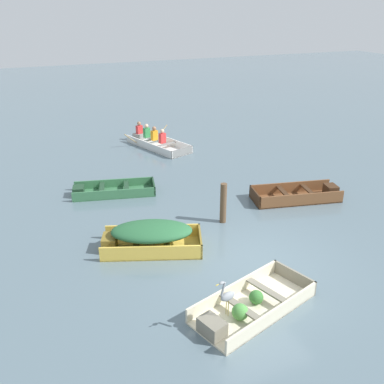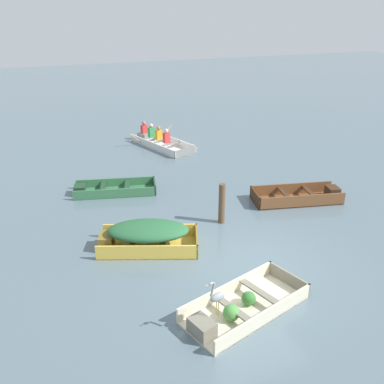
{
  "view_description": "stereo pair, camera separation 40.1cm",
  "coord_description": "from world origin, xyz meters",
  "px_view_note": "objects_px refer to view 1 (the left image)",
  "views": [
    {
      "loc": [
        -4.92,
        -7.64,
        5.89
      ],
      "look_at": [
        -0.01,
        3.9,
        0.35
      ],
      "focal_mm": 40.0,
      "sensor_mm": 36.0,
      "label": 1
    },
    {
      "loc": [
        -4.55,
        -7.8,
        5.89
      ],
      "look_at": [
        -0.01,
        3.9,
        0.35
      ],
      "focal_mm": 40.0,
      "sensor_mm": 36.0,
      "label": 2
    }
  ],
  "objects_px": {
    "heron_on_dinghy": "(227,296)",
    "mooring_post": "(223,203)",
    "rowboat_white_with_crew": "(155,141)",
    "skiff_yellow_far_moored": "(150,234)",
    "skiff_green_near_moored": "(111,191)",
    "skiff_wooden_brown_mid_moored": "(300,195)",
    "dinghy_cream_foreground": "(249,307)"
  },
  "relations": [
    {
      "from": "skiff_yellow_far_moored",
      "to": "dinghy_cream_foreground",
      "type": "bearing_deg",
      "value": -71.08
    },
    {
      "from": "skiff_green_near_moored",
      "to": "skiff_yellow_far_moored",
      "type": "height_order",
      "value": "skiff_yellow_far_moored"
    },
    {
      "from": "rowboat_white_with_crew",
      "to": "heron_on_dinghy",
      "type": "relative_size",
      "value": 4.16
    },
    {
      "from": "heron_on_dinghy",
      "to": "mooring_post",
      "type": "bearing_deg",
      "value": 63.95
    },
    {
      "from": "skiff_wooden_brown_mid_moored",
      "to": "rowboat_white_with_crew",
      "type": "distance_m",
      "value": 7.73
    },
    {
      "from": "skiff_green_near_moored",
      "to": "heron_on_dinghy",
      "type": "distance_m",
      "value": 7.48
    },
    {
      "from": "dinghy_cream_foreground",
      "to": "mooring_post",
      "type": "height_order",
      "value": "mooring_post"
    },
    {
      "from": "skiff_yellow_far_moored",
      "to": "mooring_post",
      "type": "distance_m",
      "value": 2.5
    },
    {
      "from": "dinghy_cream_foreground",
      "to": "skiff_yellow_far_moored",
      "type": "distance_m",
      "value": 3.39
    },
    {
      "from": "skiff_wooden_brown_mid_moored",
      "to": "skiff_green_near_moored",
      "type": "bearing_deg",
      "value": 152.99
    },
    {
      "from": "rowboat_white_with_crew",
      "to": "mooring_post",
      "type": "xyz_separation_m",
      "value": [
        -0.5,
        -7.75,
        0.39
      ]
    },
    {
      "from": "rowboat_white_with_crew",
      "to": "mooring_post",
      "type": "bearing_deg",
      "value": -93.72
    },
    {
      "from": "skiff_green_near_moored",
      "to": "dinghy_cream_foreground",
      "type": "bearing_deg",
      "value": -80.06
    },
    {
      "from": "dinghy_cream_foreground",
      "to": "skiff_green_near_moored",
      "type": "xyz_separation_m",
      "value": [
        -1.25,
        7.11,
        -0.02
      ]
    },
    {
      "from": "dinghy_cream_foreground",
      "to": "skiff_green_near_moored",
      "type": "bearing_deg",
      "value": 99.94
    },
    {
      "from": "dinghy_cream_foreground",
      "to": "skiff_green_near_moored",
      "type": "height_order",
      "value": "dinghy_cream_foreground"
    },
    {
      "from": "skiff_yellow_far_moored",
      "to": "rowboat_white_with_crew",
      "type": "height_order",
      "value": "rowboat_white_with_crew"
    },
    {
      "from": "rowboat_white_with_crew",
      "to": "heron_on_dinghy",
      "type": "height_order",
      "value": "heron_on_dinghy"
    },
    {
      "from": "skiff_yellow_far_moored",
      "to": "heron_on_dinghy",
      "type": "bearing_deg",
      "value": -83.52
    },
    {
      "from": "skiff_green_near_moored",
      "to": "mooring_post",
      "type": "relative_size",
      "value": 2.35
    },
    {
      "from": "skiff_wooden_brown_mid_moored",
      "to": "heron_on_dinghy",
      "type": "relative_size",
      "value": 3.55
    },
    {
      "from": "rowboat_white_with_crew",
      "to": "mooring_post",
      "type": "height_order",
      "value": "mooring_post"
    },
    {
      "from": "skiff_green_near_moored",
      "to": "skiff_wooden_brown_mid_moored",
      "type": "distance_m",
      "value": 6.29
    },
    {
      "from": "heron_on_dinghy",
      "to": "dinghy_cream_foreground",
      "type": "bearing_deg",
      "value": 24.4
    },
    {
      "from": "dinghy_cream_foreground",
      "to": "mooring_post",
      "type": "distance_m",
      "value": 4.06
    },
    {
      "from": "skiff_wooden_brown_mid_moored",
      "to": "mooring_post",
      "type": "height_order",
      "value": "mooring_post"
    },
    {
      "from": "skiff_green_near_moored",
      "to": "skiff_yellow_far_moored",
      "type": "bearing_deg",
      "value": -87.78
    },
    {
      "from": "dinghy_cream_foreground",
      "to": "heron_on_dinghy",
      "type": "bearing_deg",
      "value": -155.6
    },
    {
      "from": "skiff_yellow_far_moored",
      "to": "rowboat_white_with_crew",
      "type": "distance_m",
      "value": 8.86
    },
    {
      "from": "skiff_wooden_brown_mid_moored",
      "to": "heron_on_dinghy",
      "type": "bearing_deg",
      "value": -137.89
    },
    {
      "from": "dinghy_cream_foreground",
      "to": "mooring_post",
      "type": "bearing_deg",
      "value": 70.89
    },
    {
      "from": "skiff_green_near_moored",
      "to": "skiff_yellow_far_moored",
      "type": "distance_m",
      "value": 3.93
    }
  ]
}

